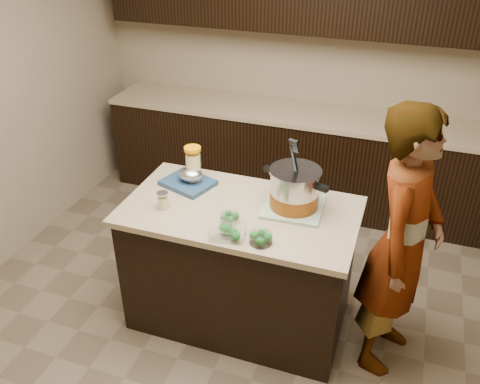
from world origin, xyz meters
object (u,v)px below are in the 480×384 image
(stock_pot, at_px, (294,191))
(island, at_px, (240,265))
(person, at_px, (402,245))
(lemonade_pitcher, at_px, (193,167))

(stock_pot, bearing_deg, island, -141.29)
(stock_pot, relative_size, person, 0.26)
(stock_pot, bearing_deg, lemonade_pitcher, -168.08)
(island, height_order, lemonade_pitcher, lemonade_pitcher)
(stock_pot, distance_m, person, 0.70)
(island, height_order, stock_pot, stock_pot)
(stock_pot, xyz_separation_m, person, (0.67, -0.11, -0.17))
(lemonade_pitcher, xyz_separation_m, person, (1.38, -0.19, -0.17))
(island, bearing_deg, stock_pot, 20.37)
(stock_pot, height_order, person, person)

